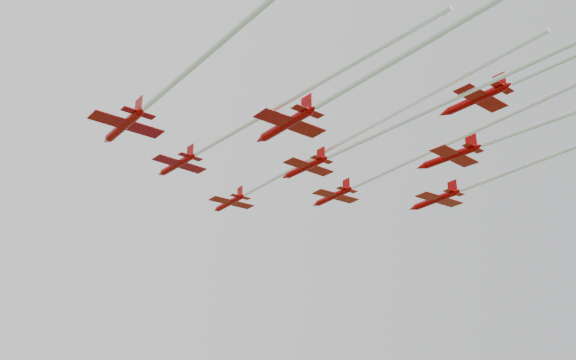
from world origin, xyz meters
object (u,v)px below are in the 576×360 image
object	(u,v)px
jet_lead	(296,167)
jet_row3_right	(530,164)
jet_row2_left	(231,133)
jet_row3_left	(163,92)
jet_row4_left	(357,83)
jet_row4_right	(503,138)
jet_row2_right	(412,160)
jet_row3_mid	(367,139)

from	to	relation	value
jet_lead	jet_row3_right	xyz separation A→B (m)	(31.37, -14.88, -0.69)
jet_row2_left	jet_row3_left	size ratio (longest dim) A/B	1.10
jet_row3_left	jet_lead	bearing A→B (deg)	25.13
jet_row3_left	jet_row4_left	bearing A→B (deg)	-40.41
jet_row3_left	jet_row3_right	world-z (taller)	jet_row3_right
jet_lead	jet_row3_left	world-z (taller)	jet_lead
jet_row3_left	jet_row4_right	distance (m)	46.36
jet_lead	jet_row4_left	bearing A→B (deg)	-114.26
jet_row3_left	jet_row4_left	size ratio (longest dim) A/B	0.88
jet_row2_right	jet_row3_mid	xyz separation A→B (m)	(-11.02, -7.05, -1.65)
jet_row2_left	jet_row4_right	size ratio (longest dim) A/B	1.25
jet_row2_left	jet_row3_mid	world-z (taller)	jet_row2_left
jet_row4_right	jet_row2_right	bearing A→B (deg)	102.85
jet_row2_right	jet_row4_right	xyz separation A→B (m)	(7.60, -11.06, -0.06)
jet_row3_mid	jet_row4_left	bearing A→B (deg)	-140.81
jet_lead	jet_row3_right	bearing A→B (deg)	-40.45
jet_lead	jet_row2_left	xyz separation A→B (m)	(-13.19, -10.44, -1.56)
jet_row2_left	jet_row4_right	xyz separation A→B (m)	(35.39, -9.96, 1.05)
jet_lead	jet_row3_mid	xyz separation A→B (m)	(3.57, -16.39, -2.10)
jet_row4_left	jet_row4_right	world-z (taller)	jet_row4_right
jet_row2_left	jet_row2_right	world-z (taller)	jet_row2_right
jet_row3_right	jet_row4_left	distance (m)	39.31
jet_lead	jet_row3_left	size ratio (longest dim) A/B	1.45
jet_row2_right	jet_row4_right	size ratio (longest dim) A/B	1.60
jet_lead	jet_row4_right	distance (m)	30.15
jet_row4_left	jet_row2_left	bearing A→B (deg)	96.03
jet_row2_left	jet_row2_right	size ratio (longest dim) A/B	0.78
jet_row3_mid	jet_lead	bearing A→B (deg)	83.31
jet_row2_right	jet_row3_right	bearing A→B (deg)	-32.63
jet_row2_left	jet_row3_right	distance (m)	44.79
jet_row3_left	jet_row4_left	distance (m)	20.97
jet_row3_right	jet_row4_left	size ratio (longest dim) A/B	1.29
jet_lead	jet_row4_left	size ratio (longest dim) A/B	1.27
jet_row4_right	jet_row3_right	bearing A→B (deg)	9.37
jet_row3_mid	jet_row2_left	bearing A→B (deg)	141.47
jet_row2_left	jet_row4_right	world-z (taller)	jet_row4_right
jet_row4_left	jet_row4_right	bearing A→B (deg)	2.35
jet_row2_right	jet_row3_right	xyz separation A→B (m)	(16.78, -5.55, -0.23)
jet_row4_left	jet_row3_left	bearing A→B (deg)	139.19
jet_lead	jet_row2_left	distance (m)	16.89
jet_row2_right	jet_row4_left	size ratio (longest dim) A/B	1.24
jet_row3_left	jet_row3_mid	distance (m)	28.14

